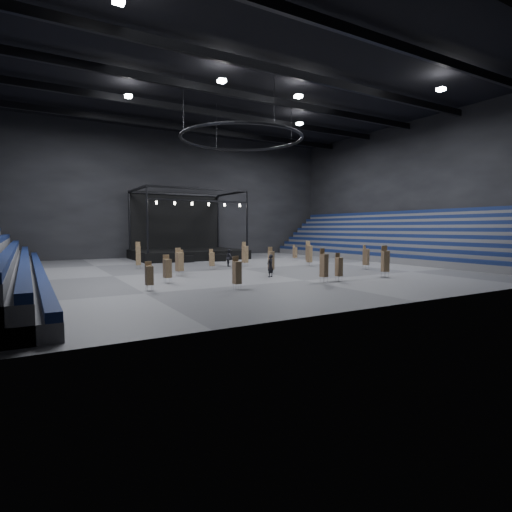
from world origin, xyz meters
TOP-DOWN VIEW (x-y plane):
  - floor at (0.00, 0.00)m, footprint 50.00×50.00m
  - ceiling at (0.00, 0.00)m, footprint 50.00×42.00m
  - wall_back at (0.00, 21.00)m, footprint 50.00×0.20m
  - wall_front at (0.00, -21.00)m, footprint 50.00×0.20m
  - wall_right at (25.00, 0.00)m, footprint 0.20×42.00m
  - bleachers_right at (22.94, 0.00)m, footprint 7.20×40.00m
  - stage at (0.00, 16.24)m, footprint 14.00×10.00m
  - truss_ring at (-0.00, 0.00)m, footprint 12.30×12.30m
  - roof_girders at (0.00, -0.00)m, footprint 49.00×30.35m
  - floodlights at (0.00, -4.00)m, footprint 28.60×16.60m
  - flight_case_left at (-2.02, 9.92)m, footprint 1.30×0.78m
  - flight_case_mid at (1.85, 9.71)m, footprint 1.45×0.91m
  - flight_case_right at (2.00, 9.40)m, footprint 1.46×1.08m
  - chair_stack_0 at (-7.58, -2.91)m, footprint 0.64×0.64m
  - chair_stack_1 at (0.72, -11.99)m, footprint 0.54×0.54m
  - chair_stack_2 at (10.47, 5.43)m, footprint 0.56×0.56m
  - chair_stack_3 at (9.45, 1.37)m, footprint 0.56×0.56m
  - chair_stack_4 at (7.90, -0.87)m, footprint 0.48×0.48m
  - chair_stack_5 at (-9.14, 5.03)m, footprint 0.55×0.55m
  - chair_stack_6 at (-6.71, -0.74)m, footprint 0.58×0.58m
  - chair_stack_7 at (-9.82, -6.65)m, footprint 0.57×0.57m
  - chair_stack_8 at (-11.96, -9.57)m, footprint 0.47×0.47m
  - chair_stack_9 at (2.21, -11.99)m, footprint 0.46×0.46m
  - chair_stack_10 at (10.58, -6.59)m, footprint 0.62×0.62m
  - chair_stack_11 at (-2.94, 0.84)m, footprint 0.43×0.43m
  - chair_stack_12 at (1.38, 1.87)m, footprint 0.59×0.59m
  - chair_stack_13 at (-6.74, -11.99)m, footprint 0.51×0.51m
  - chair_stack_14 at (7.35, -11.99)m, footprint 0.67×0.67m
  - chair_stack_15 at (0.24, -5.19)m, footprint 0.48×0.48m
  - man_center at (-1.14, -7.25)m, footprint 0.82×0.70m
  - crew_member at (0.08, 2.98)m, footprint 0.97×1.10m

SIDE VIEW (x-z plane):
  - floor at x=0.00m, z-range 0.00..0.00m
  - flight_case_left at x=-2.02m, z-range 0.00..0.81m
  - flight_case_right at x=2.00m, z-range 0.00..0.88m
  - flight_case_mid at x=1.85m, z-range 0.00..0.90m
  - crew_member at x=0.08m, z-range 0.00..1.88m
  - man_center at x=-1.14m, z-range 0.00..1.91m
  - chair_stack_8 at x=-11.96m, z-range 0.08..2.01m
  - chair_stack_2 at x=10.47m, z-range 0.06..2.08m
  - chair_stack_11 at x=-2.94m, z-range 0.05..2.10m
  - chair_stack_6 at x=-6.71m, z-range 0.05..2.19m
  - chair_stack_9 at x=2.21m, z-range 0.05..2.24m
  - chair_stack_7 at x=-9.82m, z-range 0.08..2.22m
  - chair_stack_13 at x=-6.74m, z-range 0.06..2.31m
  - chair_stack_15 at x=0.24m, z-range 0.03..2.45m
  - chair_stack_10 at x=10.58m, z-range 0.05..2.50m
  - chair_stack_0 at x=-7.58m, z-range 0.07..2.51m
  - chair_stack_1 at x=0.72m, z-range 0.03..2.61m
  - chair_stack_3 at x=9.45m, z-range 0.02..2.66m
  - chair_stack_4 at x=7.90m, z-range 0.02..2.68m
  - chair_stack_12 at x=1.38m, z-range 0.04..2.69m
  - chair_stack_14 at x=7.35m, z-range 0.05..2.69m
  - chair_stack_5 at x=-9.14m, z-range 0.02..2.75m
  - stage at x=0.00m, z-range -3.15..6.05m
  - bleachers_right at x=22.94m, z-range -1.47..4.93m
  - wall_back at x=0.00m, z-range 0.00..18.00m
  - wall_front at x=0.00m, z-range 0.00..18.00m
  - wall_right at x=25.00m, z-range 0.00..18.00m
  - truss_ring at x=0.00m, z-range 10.43..15.58m
  - floodlights at x=0.00m, z-range 16.48..16.73m
  - roof_girders at x=0.00m, z-range 16.85..17.55m
  - ceiling at x=0.00m, z-range 17.90..18.10m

